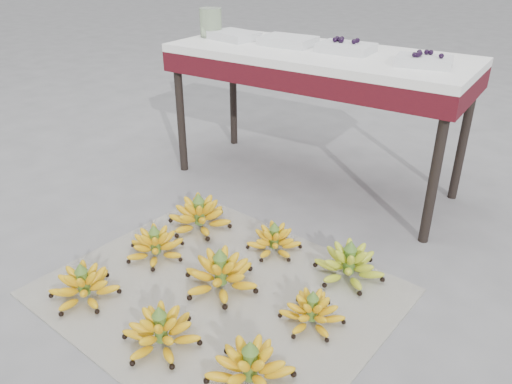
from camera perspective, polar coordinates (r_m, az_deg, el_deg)
The scene contains 17 objects.
ground at distance 2.07m, azimuth -5.18°, elevation -9.90°, with size 60.00×60.00×0.00m, color slate.
newspaper_mat at distance 2.00m, azimuth -4.24°, elevation -11.30°, with size 1.25×1.05×0.01m, color silver.
bunch_front_left at distance 2.04m, azimuth -19.08°, elevation -10.11°, with size 0.31×0.31×0.16m.
bunch_front_center at distance 1.77m, azimuth -10.80°, elevation -15.37°, with size 0.29×0.29×0.16m.
bunch_front_right at distance 1.62m, azimuth -0.66°, elevation -19.51°, with size 0.36×0.36×0.17m.
bunch_mid_left at distance 2.20m, azimuth -11.41°, elevation -6.01°, with size 0.31×0.31×0.16m.
bunch_mid_center at distance 1.98m, azimuth -4.05°, elevation -9.34°, with size 0.35×0.35×0.18m.
bunch_mid_right at distance 1.83m, azimuth 6.42°, elevation -13.45°, with size 0.27×0.27×0.14m.
bunch_back_left at distance 2.37m, azimuth -6.48°, elevation -2.70°, with size 0.30×0.30×0.18m.
bunch_back_center at distance 2.20m, azimuth 2.08°, elevation -5.58°, with size 0.26×0.26×0.14m.
bunch_back_right at distance 2.07m, azimuth 10.58°, elevation -8.11°, with size 0.33×0.33×0.17m.
vendor_table at distance 2.63m, azimuth 6.98°, elevation 13.98°, with size 1.53×0.61×0.74m.
tray_far_left at distance 2.88m, azimuth -2.53°, elevation 17.44°, with size 0.29×0.24×0.04m.
tray_left at distance 2.72m, azimuth 3.68°, elevation 16.87°, with size 0.28×0.20×0.04m.
tray_right at distance 2.58m, azimuth 10.22°, elevation 15.97°, with size 0.26×0.19×0.07m.
tray_far_right at distance 2.38m, azimuth 18.63°, elevation 14.05°, with size 0.27×0.21×0.06m.
glass_jar at distance 2.95m, azimuth -5.19°, elevation 18.72°, with size 0.12×0.12×0.15m, color beige.
Camera 1 is at (1.06, -1.27, 1.24)m, focal length 35.00 mm.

